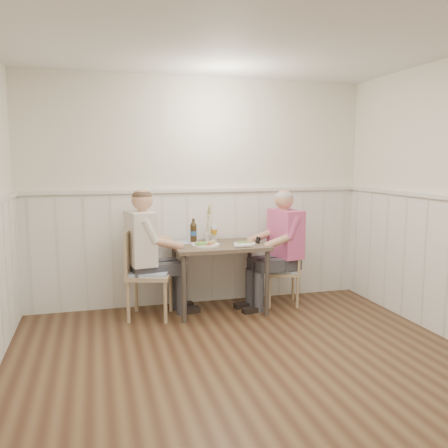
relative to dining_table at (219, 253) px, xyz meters
name	(u,v)px	position (x,y,z in m)	size (l,w,h in m)	color
ground_plane	(265,387)	(-0.13, -1.84, -0.65)	(4.50, 4.50, 0.00)	#422818
room_shell	(268,181)	(-0.13, -1.84, 0.86)	(4.04, 4.54, 2.60)	white
wainscot	(239,275)	(-0.13, -1.15, 0.03)	(4.00, 4.49, 1.34)	white
dining_table	(219,253)	(0.00, 0.00, 0.00)	(1.01, 0.70, 0.75)	#514A3B
chair_right	(286,268)	(0.81, 0.03, -0.23)	(0.45, 0.45, 0.78)	tan
chair_left	(144,270)	(-0.83, -0.01, -0.14)	(0.56, 0.56, 0.95)	tan
man_in_pink	(282,257)	(0.75, 0.01, -0.09)	(0.68, 0.49, 1.36)	#3F3F47
diner_cream	(145,263)	(-0.81, 0.00, -0.07)	(0.70, 0.50, 1.40)	#3F3F47
plate_man	(244,243)	(0.26, -0.10, 0.12)	(0.24, 0.24, 0.06)	white
plate_diner	(204,244)	(-0.18, -0.07, 0.12)	(0.31, 0.31, 0.08)	white
beer_glass_a	(213,230)	(-0.01, 0.25, 0.21)	(0.07, 0.07, 0.18)	silver
beer_glass_b	(215,232)	(0.00, 0.22, 0.20)	(0.06, 0.06, 0.16)	silver
beer_bottle	(193,232)	(-0.25, 0.20, 0.21)	(0.07, 0.07, 0.27)	#332412
rolled_napkin	(243,246)	(0.19, -0.26, 0.12)	(0.20, 0.05, 0.04)	white
grass_vase	(207,224)	(-0.08, 0.23, 0.29)	(0.05, 0.05, 0.44)	silver
gingham_mat	(186,242)	(-0.33, 0.22, 0.10)	(0.34, 0.31, 0.01)	#5977AB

